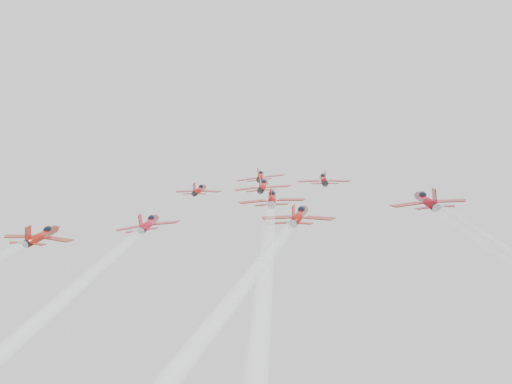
# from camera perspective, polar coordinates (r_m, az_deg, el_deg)

# --- Properties ---
(jet_lead) EXTENTS (9.82, 12.27, 8.79)m
(jet_lead) POSITION_cam_1_polar(r_m,az_deg,el_deg) (142.69, 0.36, 1.27)
(jet_lead) COLOR #A40F1A
(jet_row2_left) EXTENTS (8.42, 10.52, 7.54)m
(jet_row2_left) POSITION_cam_1_polar(r_m,az_deg,el_deg) (130.64, -4.55, 0.17)
(jet_row2_left) COLOR maroon
(jet_row2_center) EXTENTS (10.15, 12.69, 9.09)m
(jet_row2_center) POSITION_cam_1_polar(r_m,az_deg,el_deg) (126.90, 0.58, 0.50)
(jet_row2_center) COLOR #A3170F
(jet_row2_right) EXTENTS (9.52, 11.90, 8.52)m
(jet_row2_right) POSITION_cam_1_polar(r_m,az_deg,el_deg) (128.24, 5.44, 1.01)
(jet_row2_right) COLOR maroon
(jet_center) EXTENTS (10.40, 93.99, 65.19)m
(jet_center) POSITION_cam_1_polar(r_m,az_deg,el_deg) (61.45, -4.29, -7.81)
(jet_center) COLOR #9E0F0F
(jet_rear_right) EXTENTS (9.66, 87.31, 60.55)m
(jet_rear_right) POSITION_cam_1_polar(r_m,az_deg,el_deg) (47.88, -1.14, -11.86)
(jet_rear_right) COLOR maroon
(jet_rear_farright) EXTENTS (10.03, 90.63, 62.85)m
(jet_rear_farright) POSITION_cam_1_polar(r_m,az_deg,el_deg) (50.28, 18.67, -9.37)
(jet_rear_farright) COLOR maroon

